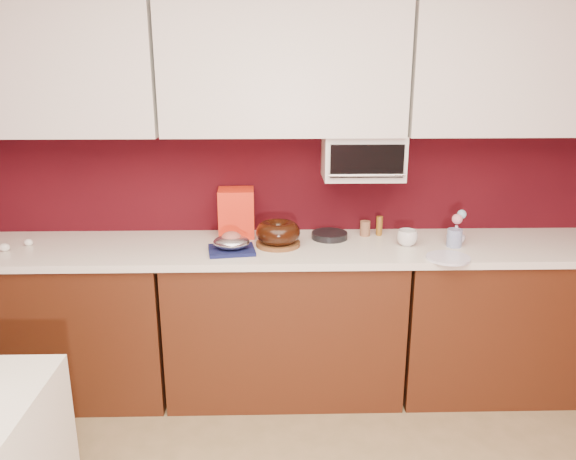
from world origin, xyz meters
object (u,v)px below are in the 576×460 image
Objects in this scene: toaster_oven at (363,156)px; foil_ham_nest at (231,242)px; bundt_cake at (278,232)px; blue_jar at (454,238)px; pandoro_box at (236,213)px; coffee_mug at (407,236)px; flower_vase at (456,234)px.

toaster_oven reaches higher than foil_ham_nest.
bundt_cake is 2.49× the size of blue_jar.
bundt_cake is 0.88× the size of pandoro_box.
pandoro_box is at bearing 88.06° from foil_ham_nest.
foil_ham_nest is at bearing -177.06° from blue_jar.
blue_jar is at bearing 2.94° from foil_ham_nest.
coffee_mug is at bearing 4.94° from foil_ham_nest.
pandoro_box is at bearing 177.40° from toaster_oven.
toaster_oven is at bearing 157.68° from blue_jar.
toaster_oven is 2.26× the size of foil_ham_nest.
foil_ham_nest is 1.26m from flower_vase.
flower_vase is at bearing 0.15° from bundt_cake.
coffee_mug is at bearing -14.94° from pandoro_box.
blue_jar is 0.79× the size of flower_vase.
blue_jar is (0.26, -0.02, -0.00)m from coffee_mug.
bundt_cake is at bearing -160.63° from toaster_oven.
foil_ham_nest is 0.71× the size of pandoro_box.
toaster_oven is at bearing 20.00° from foil_ham_nest.
coffee_mug is (0.72, -0.01, -0.03)m from bundt_cake.
toaster_oven reaches higher than coffee_mug.
foil_ham_nest is 0.98m from coffee_mug.
coffee_mug reaches higher than blue_jar.
pandoro_box reaches higher than bundt_cake.
coffee_mug is at bearing -176.63° from flower_vase.
toaster_oven is 0.68m from flower_vase.
foil_ham_nest is (-0.25, -0.10, -0.03)m from bundt_cake.
blue_jar is 0.04m from flower_vase.
bundt_cake is at bearing 21.18° from foil_ham_nest.
foil_ham_nest is (-0.74, -0.27, -0.42)m from toaster_oven.
coffee_mug is at bearing 175.37° from blue_jar.
coffee_mug is 0.26m from blue_jar.
flower_vase is at bearing 3.37° from coffee_mug.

